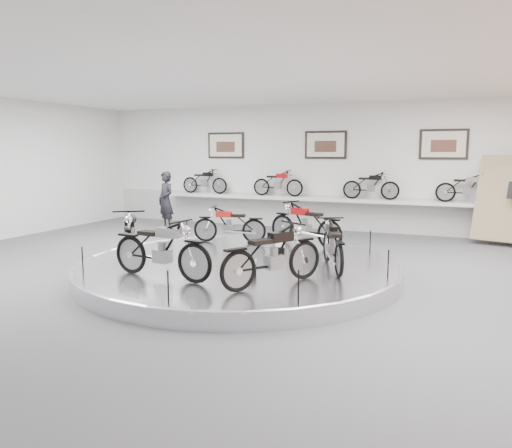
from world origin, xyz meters
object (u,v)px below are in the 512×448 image
at_px(bike_c, 230,224).
at_px(bike_f, 273,255).
at_px(display_platform, 239,269).
at_px(bike_e, 161,249).
at_px(bike_b, 305,224).
at_px(bike_a, 333,245).
at_px(visitor, 166,201).
at_px(shelf, 322,199).
at_px(bike_d, 131,233).

distance_m(bike_c, bike_f, 4.04).
relative_size(display_platform, bike_f, 3.68).
bearing_deg(bike_f, display_platform, 73.10).
relative_size(display_platform, bike_e, 3.59).
relative_size(bike_b, bike_c, 1.15).
bearing_deg(bike_a, visitor, 31.14).
bearing_deg(bike_a, bike_b, 5.35).
xyz_separation_m(bike_b, bike_c, (-1.82, -0.30, -0.07)).
xyz_separation_m(bike_a, bike_c, (-2.98, 1.78, -0.02)).
bearing_deg(bike_f, bike_a, 8.37).
bearing_deg(shelf, display_platform, -90.00).
xyz_separation_m(shelf, bike_c, (-1.09, -4.52, -0.26)).
height_order(shelf, visitor, visitor).
bearing_deg(bike_d, bike_f, 42.86).
bearing_deg(bike_a, display_platform, 68.93).
bearing_deg(bike_b, bike_d, 64.67).
xyz_separation_m(bike_a, bike_e, (-2.58, -1.81, 0.06)).
height_order(bike_d, bike_f, bike_d).
relative_size(bike_d, visitor, 0.96).
bearing_deg(bike_b, bike_a, 140.05).
bearing_deg(bike_d, bike_a, 65.88).
relative_size(bike_c, visitor, 0.81).
bearing_deg(shelf, bike_d, -107.14).
distance_m(bike_b, bike_e, 4.14).
bearing_deg(bike_b, bike_f, 119.29).
bearing_deg(visitor, display_platform, -16.66).
height_order(display_platform, bike_f, bike_f).
bearing_deg(bike_f, bike_c, 66.87).
xyz_separation_m(bike_b, bike_f, (0.54, -3.58, -0.00)).
xyz_separation_m(display_platform, bike_d, (-2.15, -0.59, 0.68)).
bearing_deg(display_platform, bike_b, 71.65).
height_order(bike_a, bike_c, bike_a).
distance_m(display_platform, bike_d, 2.33).
height_order(bike_b, bike_c, bike_b).
distance_m(display_platform, bike_b, 2.39).
xyz_separation_m(display_platform, bike_b, (0.72, 2.18, 0.66)).
relative_size(bike_b, visitor, 0.94).
height_order(bike_c, bike_f, bike_f).
xyz_separation_m(bike_d, bike_e, (1.47, -1.13, -0.00)).
bearing_deg(shelf, visitor, -160.16).
relative_size(bike_c, bike_e, 0.85).
distance_m(display_platform, bike_c, 2.25).
relative_size(shelf, bike_b, 6.30).
bearing_deg(visitor, bike_f, -17.36).
bearing_deg(bike_d, shelf, 129.16).
relative_size(bike_a, bike_c, 1.05).
xyz_separation_m(bike_d, visitor, (-2.55, 5.29, 0.10)).
height_order(bike_a, visitor, visitor).
distance_m(bike_a, bike_f, 1.63).
bearing_deg(bike_b, visitor, -4.16).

